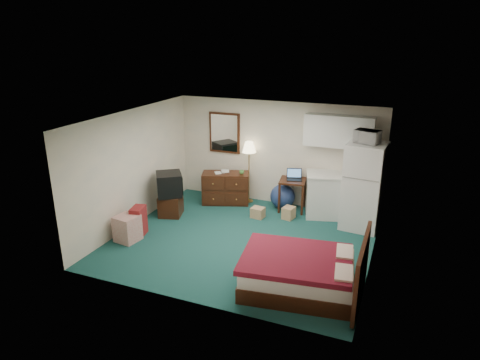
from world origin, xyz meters
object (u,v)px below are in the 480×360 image
at_px(desk, 292,195).
at_px(kitchen_counter, 326,196).
at_px(bed, 298,273).
at_px(suitcase, 139,221).
at_px(floor_lamp, 249,172).
at_px(fridge, 364,186).
at_px(dresser, 226,188).
at_px(tv_stand, 171,205).

bearing_deg(desk, kitchen_counter, -11.07).
relative_size(bed, suitcase, 2.87).
height_order(floor_lamp, fridge, fridge).
distance_m(bed, suitcase, 3.63).
relative_size(kitchen_counter, suitcase, 1.59).
bearing_deg(dresser, tv_stand, -146.27).
height_order(floor_lamp, tv_stand, floor_lamp).
distance_m(floor_lamp, kitchen_counter, 1.97).
bearing_deg(floor_lamp, kitchen_counter, -4.70).
distance_m(kitchen_counter, suitcase, 4.18).
relative_size(fridge, tv_stand, 3.51).
distance_m(desk, fridge, 1.76).
relative_size(kitchen_counter, tv_stand, 1.84).
height_order(tv_stand, suitcase, suitcase).
xyz_separation_m(floor_lamp, fridge, (2.77, -0.49, 0.17)).
relative_size(floor_lamp, fridge, 0.82).
height_order(kitchen_counter, suitcase, kitchen_counter).
bearing_deg(dresser, fridge, -23.21).
distance_m(kitchen_counter, fridge, 0.99).
xyz_separation_m(floor_lamp, suitcase, (-1.45, -2.60, -0.46)).
distance_m(kitchen_counter, tv_stand, 3.56).
xyz_separation_m(dresser, kitchen_counter, (2.44, 0.13, 0.10)).
bearing_deg(tv_stand, suitcase, -110.73).
bearing_deg(tv_stand, kitchen_counter, 4.85).
distance_m(floor_lamp, suitcase, 3.01).
relative_size(kitchen_counter, bed, 0.55).
height_order(fridge, suitcase, fridge).
relative_size(dresser, bed, 0.64).
bearing_deg(desk, bed, -81.13).
xyz_separation_m(dresser, fridge, (3.26, -0.20, 0.55)).
xyz_separation_m(tv_stand, suitcase, (-0.08, -1.14, 0.06)).
bearing_deg(fridge, kitchen_counter, 163.98).
bearing_deg(bed, suitcase, 161.25).
height_order(dresser, desk, dresser).
bearing_deg(kitchen_counter, bed, -101.92).
relative_size(desk, tv_stand, 1.42).
relative_size(desk, suitcase, 1.22).
bearing_deg(floor_lamp, tv_stand, -133.04).
bearing_deg(desk, dresser, 177.79).
bearing_deg(desk, suitcase, -144.40).
relative_size(dresser, floor_lamp, 0.74).
bearing_deg(floor_lamp, suitcase, -119.07).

